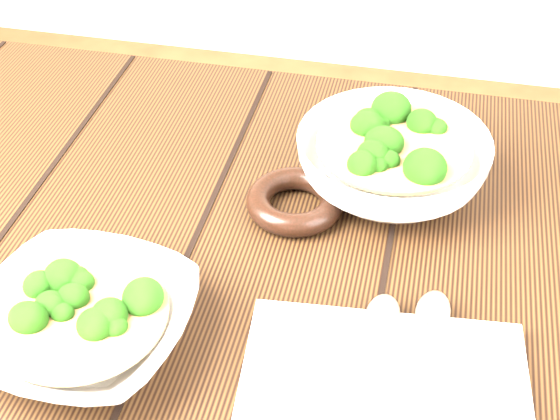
# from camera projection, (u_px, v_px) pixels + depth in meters

# --- Properties ---
(table) EXTENTS (1.20, 0.80, 0.75)m
(table) POSITION_uv_depth(u_px,v_px,m) (208.00, 350.00, 0.85)
(table) COLOR #32200E
(table) RESTS_ON ground
(soup_bowl_front) EXTENTS (0.21, 0.21, 0.06)m
(soup_bowl_front) POSITION_uv_depth(u_px,v_px,m) (83.00, 322.00, 0.69)
(soup_bowl_front) COLOR silver
(soup_bowl_front) RESTS_ON table
(soup_bowl_back) EXTENTS (0.27, 0.27, 0.08)m
(soup_bowl_back) POSITION_uv_depth(u_px,v_px,m) (392.00, 160.00, 0.86)
(soup_bowl_back) COLOR silver
(soup_bowl_back) RESTS_ON table
(trivet) EXTENTS (0.13, 0.13, 0.03)m
(trivet) POSITION_uv_depth(u_px,v_px,m) (295.00, 201.00, 0.84)
(trivet) COLOR black
(trivet) RESTS_ON table
(napkin) EXTENTS (0.26, 0.22, 0.01)m
(napkin) POSITION_uv_depth(u_px,v_px,m) (383.00, 406.00, 0.65)
(napkin) COLOR beige
(napkin) RESTS_ON table
(spoon_left) EXTENTS (0.03, 0.20, 0.01)m
(spoon_left) POSITION_uv_depth(u_px,v_px,m) (376.00, 350.00, 0.68)
(spoon_left) COLOR #A19C8E
(spoon_left) RESTS_ON napkin
(spoon_right) EXTENTS (0.04, 0.20, 0.01)m
(spoon_right) POSITION_uv_depth(u_px,v_px,m) (426.00, 345.00, 0.68)
(spoon_right) COLOR #A19C8E
(spoon_right) RESTS_ON napkin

